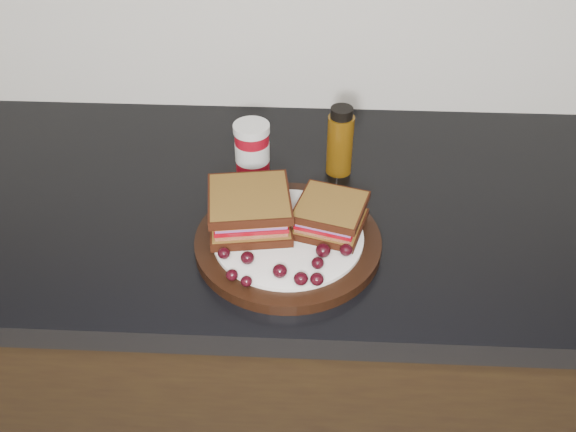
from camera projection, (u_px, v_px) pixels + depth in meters
The scene contains 30 objects.
base_cabinets at pixel (297, 373), 1.36m from camera, with size 3.96×0.58×0.86m, color black.
countertop at pixel (299, 208), 1.08m from camera, with size 3.98×0.60×0.04m, color black.
plate at pixel (288, 242), 0.96m from camera, with size 0.28×0.28×0.02m, color black.
sandwich_left at pixel (250, 210), 0.96m from camera, with size 0.12×0.12×0.06m, color brown, non-canonical shape.
sandwich_right at pixel (330, 215), 0.96m from camera, with size 0.10×0.10×0.04m, color brown, non-canonical shape.
grape_0 at pixel (224, 253), 0.91m from camera, with size 0.02×0.02×0.02m, color black.
grape_1 at pixel (247, 258), 0.90m from camera, with size 0.02×0.02×0.02m, color black.
grape_2 at pixel (232, 275), 0.88m from camera, with size 0.02×0.02×0.02m, color black.
grape_3 at pixel (247, 281), 0.87m from camera, with size 0.02×0.02×0.01m, color black.
grape_4 at pixel (280, 271), 0.88m from camera, with size 0.02×0.02×0.02m, color black.
grape_5 at pixel (280, 269), 0.89m from camera, with size 0.02×0.02×0.01m, color black.
grape_6 at pixel (301, 279), 0.87m from camera, with size 0.02×0.02×0.02m, color black.
grape_7 at pixel (317, 279), 0.87m from camera, with size 0.02×0.02×0.02m, color black.
grape_8 at pixel (318, 263), 0.90m from camera, with size 0.02×0.02×0.02m, color black.
grape_9 at pixel (323, 250), 0.91m from camera, with size 0.02×0.02×0.02m, color black.
grape_10 at pixel (346, 250), 0.92m from camera, with size 0.02×0.02×0.02m, color black.
grape_11 at pixel (338, 238), 0.94m from camera, with size 0.02×0.02×0.01m, color black.
grape_12 at pixel (339, 230), 0.95m from camera, with size 0.02×0.02×0.02m, color black.
grape_13 at pixel (348, 219), 0.97m from camera, with size 0.02×0.02×0.02m, color black.
grape_14 at pixel (334, 211), 0.99m from camera, with size 0.02×0.02×0.01m, color black.
grape_15 at pixel (269, 213), 0.98m from camera, with size 0.02×0.02×0.02m, color black.
grape_16 at pixel (246, 215), 0.98m from camera, with size 0.02×0.02×0.02m, color black.
grape_17 at pixel (245, 216), 0.98m from camera, with size 0.02×0.02×0.02m, color black.
grape_18 at pixel (221, 232), 0.94m from camera, with size 0.02×0.02×0.02m, color black.
grape_19 at pixel (230, 232), 0.94m from camera, with size 0.02×0.02×0.02m, color black.
grape_20 at pixel (255, 222), 0.97m from camera, with size 0.02×0.02×0.02m, color black.
grape_21 at pixel (255, 222), 0.97m from camera, with size 0.02×0.02×0.02m, color black.
grape_22 at pixel (243, 232), 0.95m from camera, with size 0.01×0.01×0.01m, color black.
condiment_jar at pixel (252, 148), 1.10m from camera, with size 0.06×0.06×0.09m, color maroon.
oil_bottle at pixel (340, 141), 1.09m from camera, with size 0.05×0.05×0.12m, color #533308.
Camera 1 is at (0.02, 0.86, 1.55)m, focal length 40.00 mm.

